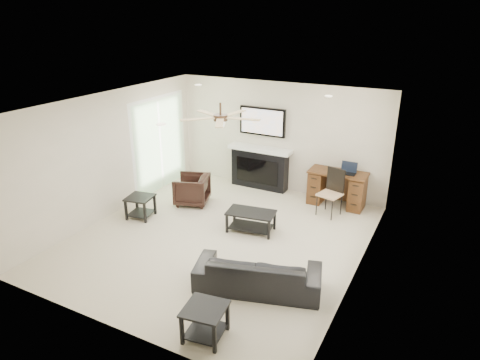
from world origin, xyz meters
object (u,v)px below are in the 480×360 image
Objects in this scene: sofa at (258,273)px; armchair at (192,190)px; coffee_table at (251,221)px; desk at (337,189)px; fireplace_unit at (260,149)px.

armchair is (-2.60, 2.15, 0.05)m from sofa.
coffee_table is (1.70, -0.55, -0.12)m from armchair.
coffee_table is 2.23m from desk.
desk is (1.11, 1.92, 0.18)m from coffee_table.
armchair is 0.37× the size of fireplace_unit.
armchair is at bearing 153.51° from coffee_table.
desk is at bearing 51.45° from coffee_table.
armchair reaches higher than sofa.
fireplace_unit reaches higher than sofa.
coffee_table is 2.34m from fireplace_unit.
coffee_table is 0.47× the size of fireplace_unit.
armchair reaches higher than coffee_table.
coffee_table is at bearing 52.99° from armchair.
fireplace_unit reaches higher than coffee_table.
desk reaches higher than armchair.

